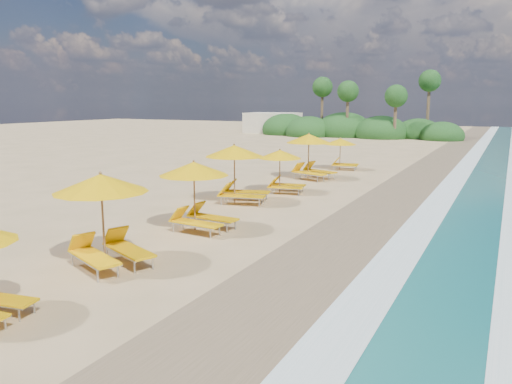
{
  "coord_description": "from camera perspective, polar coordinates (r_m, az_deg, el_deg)",
  "views": [
    {
      "loc": [
        8.16,
        -15.9,
        4.5
      ],
      "look_at": [
        0.0,
        0.0,
        1.2
      ],
      "focal_mm": 34.88,
      "sensor_mm": 36.0,
      "label": 1
    }
  ],
  "objects": [
    {
      "name": "station_3",
      "position": [
        17.36,
        -6.6,
        0.07
      ],
      "size": [
        2.8,
        2.62,
        2.48
      ],
      "rotation": [
        0.0,
        0.0,
        -0.08
      ],
      "color": "olive",
      "rests_on": "ground"
    },
    {
      "name": "station_4",
      "position": [
        21.99,
        -1.98,
        2.56
      ],
      "size": [
        3.27,
        3.16,
        2.64
      ],
      "rotation": [
        0.0,
        0.0,
        0.25
      ],
      "color": "olive",
      "rests_on": "ground"
    },
    {
      "name": "station_7",
      "position": [
        33.23,
        9.9,
        4.58
      ],
      "size": [
        2.54,
        2.42,
        2.12
      ],
      "rotation": [
        0.0,
        0.0,
        0.18
      ],
      "color": "olive",
      "rests_on": "ground"
    },
    {
      "name": "surf_foam",
      "position": [
        16.58,
        21.19,
        -5.92
      ],
      "size": [
        4.0,
        160.0,
        0.01
      ],
      "color": "white",
      "rests_on": "ground"
    },
    {
      "name": "wet_sand",
      "position": [
        17.03,
        12.11,
        -5.07
      ],
      "size": [
        4.0,
        160.0,
        0.01
      ],
      "primitive_type": "cube",
      "color": "#8D7354",
      "rests_on": "ground"
    },
    {
      "name": "beach_building",
      "position": [
        70.72,
        1.92,
        7.94
      ],
      "size": [
        7.0,
        5.0,
        2.8
      ],
      "primitive_type": "cube",
      "color": "beige",
      "rests_on": "ground"
    },
    {
      "name": "ground",
      "position": [
        18.43,
        0.0,
        -3.67
      ],
      "size": [
        160.0,
        160.0,
        0.0
      ],
      "primitive_type": "plane",
      "color": "tan",
      "rests_on": "ground"
    },
    {
      "name": "station_6",
      "position": [
        28.95,
        6.36,
        4.44
      ],
      "size": [
        3.38,
        3.3,
        2.67
      ],
      "rotation": [
        0.0,
        0.0,
        -0.31
      ],
      "color": "olive",
      "rests_on": "ground"
    },
    {
      "name": "station_2",
      "position": [
        14.1,
        -16.86,
        -2.42
      ],
      "size": [
        3.39,
        3.34,
        2.61
      ],
      "rotation": [
        0.0,
        0.0,
        -0.38
      ],
      "color": "olive",
      "rests_on": "ground"
    },
    {
      "name": "station_5",
      "position": [
        24.46,
        3.13,
        2.74
      ],
      "size": [
        2.64,
        2.53,
        2.18
      ],
      "rotation": [
        0.0,
        0.0,
        0.2
      ],
      "color": "olive",
      "rests_on": "ground"
    },
    {
      "name": "treeline",
      "position": [
        64.12,
        10.82,
        7.14
      ],
      "size": [
        25.8,
        8.8,
        9.74
      ],
      "color": "#163D14",
      "rests_on": "ground"
    }
  ]
}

